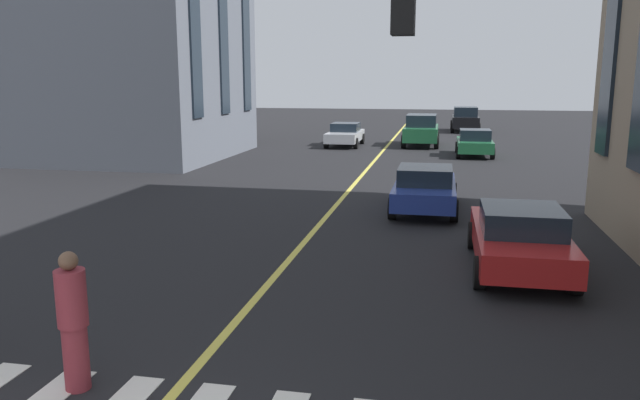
{
  "coord_description": "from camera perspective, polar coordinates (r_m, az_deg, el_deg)",
  "views": [
    {
      "loc": [
        -3.88,
        -3.24,
        3.94
      ],
      "look_at": [
        9.75,
        -0.52,
        1.2
      ],
      "focal_mm": 34.44,
      "sensor_mm": 36.0,
      "label": 1
    }
  ],
  "objects": [
    {
      "name": "pedestrian_near",
      "position": [
        8.52,
        -21.95,
        -10.4
      ],
      "size": [
        0.38,
        0.38,
        1.84
      ],
      "color": "maroon",
      "rests_on": "ground_plane"
    },
    {
      "name": "car_black_parked_a",
      "position": [
        48.65,
        13.33,
        7.35
      ],
      "size": [
        4.7,
        2.14,
        1.88
      ],
      "color": "black",
      "rests_on": "ground_plane"
    },
    {
      "name": "car_silver_parked_b",
      "position": [
        37.07,
        2.35,
        6.13
      ],
      "size": [
        4.4,
        1.95,
        1.37
      ],
      "color": "#B7BABF",
      "rests_on": "ground_plane"
    },
    {
      "name": "car_blue_trailing",
      "position": [
        18.89,
        9.72,
        1.12
      ],
      "size": [
        4.4,
        1.95,
        1.37
      ],
      "color": "navy",
      "rests_on": "ground_plane"
    },
    {
      "name": "lane_centre_line",
      "position": [
        24.41,
        3.52,
        1.85
      ],
      "size": [
        80.0,
        0.16,
        0.01
      ],
      "color": "#D8C64C",
      "rests_on": "ground_plane"
    },
    {
      "name": "car_red_oncoming",
      "position": [
        13.48,
        18.05,
        -3.3
      ],
      "size": [
        4.4,
        1.95,
        1.37
      ],
      "color": "#B21E1E",
      "rests_on": "ground_plane"
    },
    {
      "name": "car_green_far",
      "position": [
        37.51,
        9.39,
        6.45
      ],
      "size": [
        4.7,
        2.14,
        1.88
      ],
      "color": "#1E6038",
      "rests_on": "ground_plane"
    },
    {
      "name": "car_green_mid",
      "position": [
        33.06,
        14.17,
        5.19
      ],
      "size": [
        3.9,
        1.89,
        1.4
      ],
      "color": "#1E6038",
      "rests_on": "ground_plane"
    },
    {
      "name": "traffic_light_mast",
      "position": [
        8.45,
        22.82,
        10.15
      ],
      "size": [
        0.36,
        4.59,
        5.5
      ],
      "color": "#595B60",
      "rests_on": "ground_plane"
    }
  ]
}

